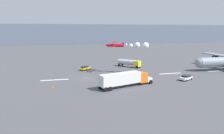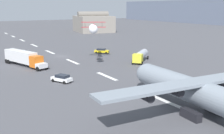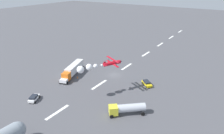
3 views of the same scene
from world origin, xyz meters
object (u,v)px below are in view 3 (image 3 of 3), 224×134
at_px(stunt_biplane_red, 95,66).
at_px(airport_staff_sedan, 147,83).
at_px(traffic_cone_far, 77,77).
at_px(semi_truck_orange, 73,69).
at_px(followme_car_yellow, 34,98).
at_px(fuel_tanker_truck, 127,108).
at_px(traffic_cone_near, 109,61).

xyz_separation_m(stunt_biplane_red, airport_staff_sedan, (-14.35, 10.26, -8.61)).
height_order(airport_staff_sedan, traffic_cone_far, airport_staff_sedan).
bearing_deg(semi_truck_orange, followme_car_yellow, 7.64).
relative_size(semi_truck_orange, followme_car_yellow, 3.33).
xyz_separation_m(fuel_tanker_truck, traffic_cone_far, (-9.71, -25.14, -1.37)).
distance_m(stunt_biplane_red, semi_truck_orange, 19.00).
height_order(airport_staff_sedan, traffic_cone_near, airport_staff_sedan).
height_order(stunt_biplane_red, semi_truck_orange, stunt_biplane_red).
xyz_separation_m(stunt_biplane_red, traffic_cone_far, (-6.26, -12.65, -9.05)).
xyz_separation_m(fuel_tanker_truck, followme_car_yellow, (8.41, -25.72, -0.93)).
bearing_deg(airport_staff_sedan, stunt_biplane_red, -35.56).
relative_size(fuel_tanker_truck, airport_staff_sedan, 1.88).
bearing_deg(stunt_biplane_red, semi_truck_orange, -115.51).
height_order(stunt_biplane_red, traffic_cone_far, stunt_biplane_red).
bearing_deg(stunt_biplane_red, followme_car_yellow, -48.14).
bearing_deg(fuel_tanker_truck, traffic_cone_far, -111.11).
xyz_separation_m(followme_car_yellow, traffic_cone_far, (-18.12, 0.58, -0.44)).
xyz_separation_m(airport_staff_sedan, traffic_cone_near, (-11.16, -22.33, -0.44)).
relative_size(semi_truck_orange, traffic_cone_far, 20.55).
bearing_deg(semi_truck_orange, traffic_cone_near, 168.15).
xyz_separation_m(fuel_tanker_truck, traffic_cone_near, (-28.95, -24.56, -1.37)).
bearing_deg(airport_staff_sedan, traffic_cone_near, -116.55).
relative_size(semi_truck_orange, fuel_tanker_truck, 1.78).
bearing_deg(followme_car_yellow, airport_staff_sedan, 138.13).
xyz_separation_m(semi_truck_orange, followme_car_yellow, (19.41, 2.60, -1.32)).
height_order(stunt_biplane_red, airport_staff_sedan, stunt_biplane_red).
bearing_deg(airport_staff_sedan, traffic_cone_far, -70.55).
height_order(stunt_biplane_red, followme_car_yellow, stunt_biplane_red).
distance_m(semi_truck_orange, fuel_tanker_truck, 30.39).
bearing_deg(fuel_tanker_truck, stunt_biplane_red, -105.41).
height_order(followme_car_yellow, airport_staff_sedan, same).
xyz_separation_m(semi_truck_orange, airport_staff_sedan, (-6.80, 26.10, -1.32)).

